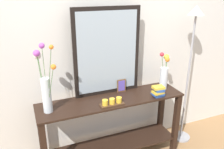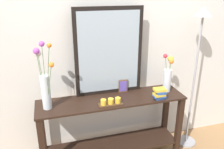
{
  "view_description": "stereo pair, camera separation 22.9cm",
  "coord_description": "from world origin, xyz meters",
  "px_view_note": "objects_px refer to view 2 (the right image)",
  "views": [
    {
      "loc": [
        -0.81,
        -1.98,
        1.88
      ],
      "look_at": [
        0.0,
        0.0,
        1.05
      ],
      "focal_mm": 36.91,
      "sensor_mm": 36.0,
      "label": 1
    },
    {
      "loc": [
        -0.59,
        -2.06,
        1.88
      ],
      "look_at": [
        0.0,
        0.0,
        1.05
      ],
      "focal_mm": 36.91,
      "sensor_mm": 36.0,
      "label": 2
    }
  ],
  "objects_px": {
    "tall_vase_left": "(45,83)",
    "book_stack": "(160,93)",
    "console_table": "(112,124)",
    "candle_tray": "(111,102)",
    "floor_lamp": "(197,57)",
    "mirror_leaning": "(109,52)",
    "vase_right": "(168,76)",
    "picture_frame_small": "(123,86)"
  },
  "relations": [
    {
      "from": "mirror_leaning",
      "to": "picture_frame_small",
      "type": "xyz_separation_m",
      "value": [
        0.15,
        -0.03,
        -0.39
      ]
    },
    {
      "from": "console_table",
      "to": "tall_vase_left",
      "type": "distance_m",
      "value": 0.86
    },
    {
      "from": "candle_tray",
      "to": "mirror_leaning",
      "type": "bearing_deg",
      "value": 77.87
    },
    {
      "from": "mirror_leaning",
      "to": "book_stack",
      "type": "relative_size",
      "value": 7.13
    },
    {
      "from": "candle_tray",
      "to": "picture_frame_small",
      "type": "xyz_separation_m",
      "value": [
        0.21,
        0.24,
        0.04
      ]
    },
    {
      "from": "tall_vase_left",
      "to": "mirror_leaning",
      "type": "bearing_deg",
      "value": 14.44
    },
    {
      "from": "candle_tray",
      "to": "picture_frame_small",
      "type": "bearing_deg",
      "value": 49.21
    },
    {
      "from": "tall_vase_left",
      "to": "book_stack",
      "type": "xyz_separation_m",
      "value": [
        1.13,
        -0.12,
        -0.2
      ]
    },
    {
      "from": "floor_lamp",
      "to": "book_stack",
      "type": "bearing_deg",
      "value": -162.33
    },
    {
      "from": "console_table",
      "to": "mirror_leaning",
      "type": "xyz_separation_m",
      "value": [
        0.01,
        0.16,
        0.76
      ]
    },
    {
      "from": "vase_right",
      "to": "floor_lamp",
      "type": "relative_size",
      "value": 0.26
    },
    {
      "from": "tall_vase_left",
      "to": "book_stack",
      "type": "relative_size",
      "value": 5.08
    },
    {
      "from": "tall_vase_left",
      "to": "floor_lamp",
      "type": "distance_m",
      "value": 1.65
    },
    {
      "from": "picture_frame_small",
      "to": "floor_lamp",
      "type": "xyz_separation_m",
      "value": [
        0.83,
        -0.09,
        0.29
      ]
    },
    {
      "from": "tall_vase_left",
      "to": "picture_frame_small",
      "type": "bearing_deg",
      "value": 9.69
    },
    {
      "from": "mirror_leaning",
      "to": "vase_right",
      "type": "height_order",
      "value": "mirror_leaning"
    },
    {
      "from": "vase_right",
      "to": "picture_frame_small",
      "type": "height_order",
      "value": "vase_right"
    },
    {
      "from": "tall_vase_left",
      "to": "floor_lamp",
      "type": "relative_size",
      "value": 0.39
    },
    {
      "from": "mirror_leaning",
      "to": "tall_vase_left",
      "type": "height_order",
      "value": "mirror_leaning"
    },
    {
      "from": "floor_lamp",
      "to": "console_table",
      "type": "bearing_deg",
      "value": -177.77
    },
    {
      "from": "tall_vase_left",
      "to": "candle_tray",
      "type": "bearing_deg",
      "value": -9.93
    },
    {
      "from": "candle_tray",
      "to": "picture_frame_small",
      "type": "distance_m",
      "value": 0.33
    },
    {
      "from": "console_table",
      "to": "candle_tray",
      "type": "xyz_separation_m",
      "value": [
        -0.05,
        -0.12,
        0.33
      ]
    },
    {
      "from": "vase_right",
      "to": "candle_tray",
      "type": "height_order",
      "value": "vase_right"
    },
    {
      "from": "console_table",
      "to": "vase_right",
      "type": "xyz_separation_m",
      "value": [
        0.65,
        0.03,
        0.48
      ]
    },
    {
      "from": "vase_right",
      "to": "book_stack",
      "type": "height_order",
      "value": "vase_right"
    },
    {
      "from": "candle_tray",
      "to": "book_stack",
      "type": "bearing_deg",
      "value": -1.25
    },
    {
      "from": "vase_right",
      "to": "tall_vase_left",
      "type": "bearing_deg",
      "value": -178.18
    },
    {
      "from": "vase_right",
      "to": "picture_frame_small",
      "type": "distance_m",
      "value": 0.5
    },
    {
      "from": "console_table",
      "to": "book_stack",
      "type": "xyz_separation_m",
      "value": [
        0.48,
        -0.13,
        0.36
      ]
    },
    {
      "from": "candle_tray",
      "to": "floor_lamp",
      "type": "height_order",
      "value": "floor_lamp"
    },
    {
      "from": "console_table",
      "to": "picture_frame_small",
      "type": "xyz_separation_m",
      "value": [
        0.16,
        0.13,
        0.38
      ]
    },
    {
      "from": "book_stack",
      "to": "floor_lamp",
      "type": "bearing_deg",
      "value": 17.67
    },
    {
      "from": "candle_tray",
      "to": "floor_lamp",
      "type": "bearing_deg",
      "value": 8.41
    },
    {
      "from": "candle_tray",
      "to": "console_table",
      "type": "bearing_deg",
      "value": 68.18
    },
    {
      "from": "picture_frame_small",
      "to": "book_stack",
      "type": "distance_m",
      "value": 0.4
    },
    {
      "from": "tall_vase_left",
      "to": "book_stack",
      "type": "bearing_deg",
      "value": -5.92
    },
    {
      "from": "console_table",
      "to": "vase_right",
      "type": "relative_size",
      "value": 3.59
    },
    {
      "from": "console_table",
      "to": "book_stack",
      "type": "height_order",
      "value": "book_stack"
    },
    {
      "from": "mirror_leaning",
      "to": "tall_vase_left",
      "type": "bearing_deg",
      "value": -165.56
    },
    {
      "from": "vase_right",
      "to": "candle_tray",
      "type": "xyz_separation_m",
      "value": [
        -0.69,
        -0.15,
        -0.14
      ]
    },
    {
      "from": "book_stack",
      "to": "floor_lamp",
      "type": "distance_m",
      "value": 0.62
    }
  ]
}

